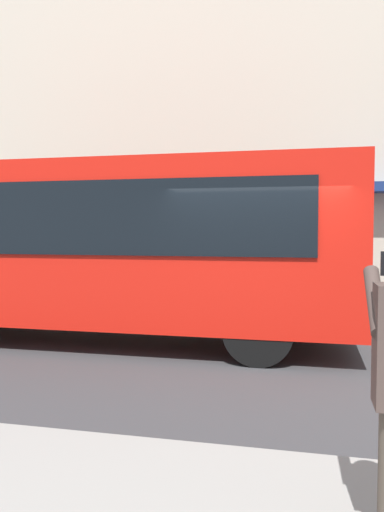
{
  "coord_description": "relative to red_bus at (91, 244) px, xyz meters",
  "views": [
    {
      "loc": [
        -0.7,
        7.52,
        1.92
      ],
      "look_at": [
        1.23,
        -0.8,
        1.48
      ],
      "focal_mm": 35.41,
      "sensor_mm": 36.0,
      "label": 1
    }
  ],
  "objects": [
    {
      "name": "red_bus",
      "position": [
        0.0,
        0.0,
        0.0
      ],
      "size": [
        9.05,
        2.54,
        3.08
      ],
      "color": "red",
      "rests_on": "ground_plane"
    },
    {
      "name": "ground_plane",
      "position": [
        -3.0,
        0.64,
        -1.68
      ],
      "size": [
        60.0,
        60.0,
        0.0
      ],
      "primitive_type": "plane",
      "color": "#38383A"
    },
    {
      "name": "building_facade_far",
      "position": [
        -3.02,
        -6.15,
        4.3
      ],
      "size": [
        28.0,
        1.55,
        12.0
      ],
      "color": "beige",
      "rests_on": "ground_plane"
    }
  ]
}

